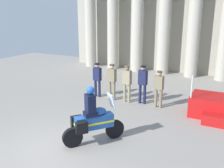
{
  "coord_description": "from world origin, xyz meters",
  "views": [
    {
      "loc": [
        4.91,
        -5.54,
        4.1
      ],
      "look_at": [
        0.54,
        3.02,
        1.4
      ],
      "focal_mm": 41.67,
      "sensor_mm": 36.0,
      "label": 1
    }
  ],
  "objects_px": {
    "officer_in_row_2": "(127,81)",
    "officer_in_row_3": "(143,82)",
    "officer_in_row_1": "(112,79)",
    "motorcycle_with_rider": "(92,120)",
    "officer_in_row_0": "(97,77)",
    "officer_in_row_4": "(159,86)"
  },
  "relations": [
    {
      "from": "officer_in_row_0",
      "to": "officer_in_row_4",
      "type": "distance_m",
      "value": 3.15
    },
    {
      "from": "officer_in_row_1",
      "to": "officer_in_row_2",
      "type": "bearing_deg",
      "value": -171.74
    },
    {
      "from": "motorcycle_with_rider",
      "to": "officer_in_row_0",
      "type": "bearing_deg",
      "value": 66.66
    },
    {
      "from": "officer_in_row_1",
      "to": "officer_in_row_4",
      "type": "relative_size",
      "value": 1.05
    },
    {
      "from": "motorcycle_with_rider",
      "to": "officer_in_row_2",
      "type": "bearing_deg",
      "value": 46.89
    },
    {
      "from": "officer_in_row_4",
      "to": "officer_in_row_1",
      "type": "bearing_deg",
      "value": 7.02
    },
    {
      "from": "officer_in_row_3",
      "to": "motorcycle_with_rider",
      "type": "bearing_deg",
      "value": 96.02
    },
    {
      "from": "officer_in_row_0",
      "to": "motorcycle_with_rider",
      "type": "distance_m",
      "value": 4.74
    },
    {
      "from": "officer_in_row_3",
      "to": "officer_in_row_2",
      "type": "bearing_deg",
      "value": 19.2
    },
    {
      "from": "officer_in_row_2",
      "to": "officer_in_row_1",
      "type": "bearing_deg",
      "value": 8.26
    },
    {
      "from": "officer_in_row_0",
      "to": "motorcycle_with_rider",
      "type": "height_order",
      "value": "motorcycle_with_rider"
    },
    {
      "from": "officer_in_row_1",
      "to": "motorcycle_with_rider",
      "type": "distance_m",
      "value": 4.3
    },
    {
      "from": "officer_in_row_2",
      "to": "officer_in_row_3",
      "type": "distance_m",
      "value": 0.72
    },
    {
      "from": "officer_in_row_2",
      "to": "officer_in_row_3",
      "type": "relative_size",
      "value": 0.98
    },
    {
      "from": "officer_in_row_1",
      "to": "motorcycle_with_rider",
      "type": "bearing_deg",
      "value": 116.06
    },
    {
      "from": "officer_in_row_1",
      "to": "officer_in_row_2",
      "type": "distance_m",
      "value": 0.77
    },
    {
      "from": "officer_in_row_4",
      "to": "motorcycle_with_rider",
      "type": "relative_size",
      "value": 0.87
    },
    {
      "from": "officer_in_row_3",
      "to": "motorcycle_with_rider",
      "type": "distance_m",
      "value": 4.24
    },
    {
      "from": "officer_in_row_2",
      "to": "motorcycle_with_rider",
      "type": "height_order",
      "value": "motorcycle_with_rider"
    },
    {
      "from": "officer_in_row_0",
      "to": "officer_in_row_4",
      "type": "relative_size",
      "value": 1.02
    },
    {
      "from": "officer_in_row_3",
      "to": "motorcycle_with_rider",
      "type": "height_order",
      "value": "motorcycle_with_rider"
    },
    {
      "from": "officer_in_row_1",
      "to": "officer_in_row_3",
      "type": "height_order",
      "value": "officer_in_row_3"
    }
  ]
}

